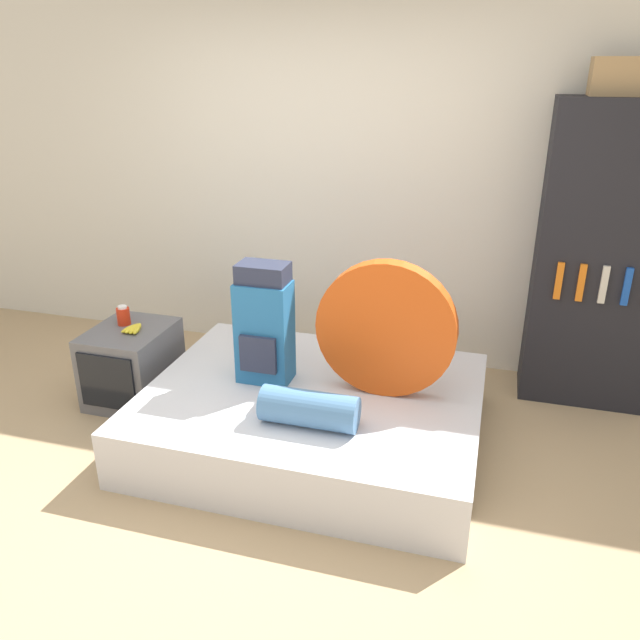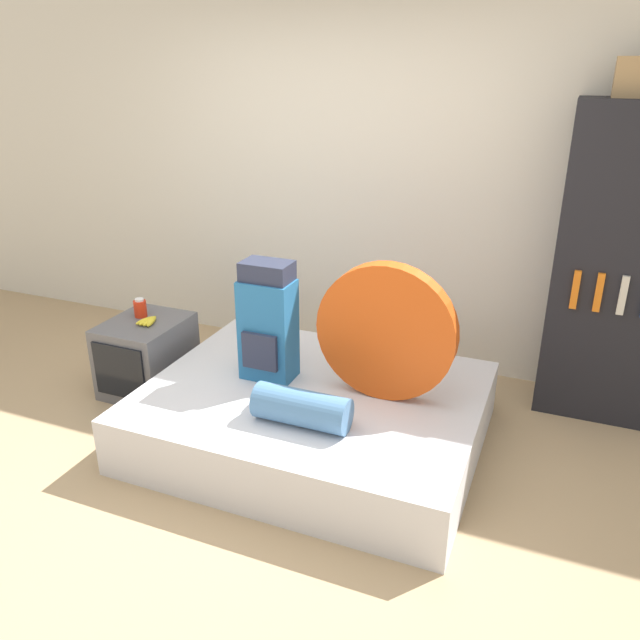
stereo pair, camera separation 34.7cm
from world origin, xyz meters
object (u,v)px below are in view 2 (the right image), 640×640
object	(u,v)px
sleeping_roll	(302,408)
television	(147,356)
bookshelf	(625,269)
backpack	(268,323)
canister	(140,308)
tent_bag	(386,332)

from	to	relation	value
sleeping_roll	television	bearing A→B (deg)	159.33
sleeping_roll	bookshelf	xyz separation A→B (m)	(1.51, 1.43, 0.53)
backpack	canister	world-z (taller)	backpack
tent_bag	bookshelf	size ratio (longest dim) A/B	0.41
backpack	canister	distance (m)	1.10
sleeping_roll	bookshelf	size ratio (longest dim) A/B	0.27
sleeping_roll	bookshelf	world-z (taller)	bookshelf
backpack	tent_bag	world-z (taller)	tent_bag
television	bookshelf	xyz separation A→B (m)	(2.92, 0.90, 0.72)
sleeping_roll	canister	size ratio (longest dim) A/B	3.97
tent_bag	bookshelf	bearing A→B (deg)	38.77
tent_bag	sleeping_roll	world-z (taller)	tent_bag
bookshelf	tent_bag	bearing A→B (deg)	-141.23
sleeping_roll	canister	xyz separation A→B (m)	(-1.48, 0.61, 0.12)
sleeping_roll	bookshelf	distance (m)	2.15
backpack	bookshelf	bearing A→B (deg)	27.65
tent_bag	sleeping_roll	size ratio (longest dim) A/B	1.53
backpack	bookshelf	distance (m)	2.18
television	canister	xyz separation A→B (m)	(-0.07, 0.07, 0.32)
backpack	bookshelf	world-z (taller)	bookshelf
backpack	bookshelf	size ratio (longest dim) A/B	0.37
sleeping_roll	television	size ratio (longest dim) A/B	0.88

